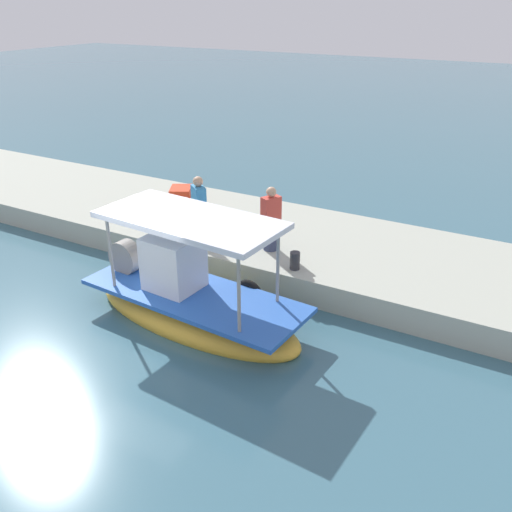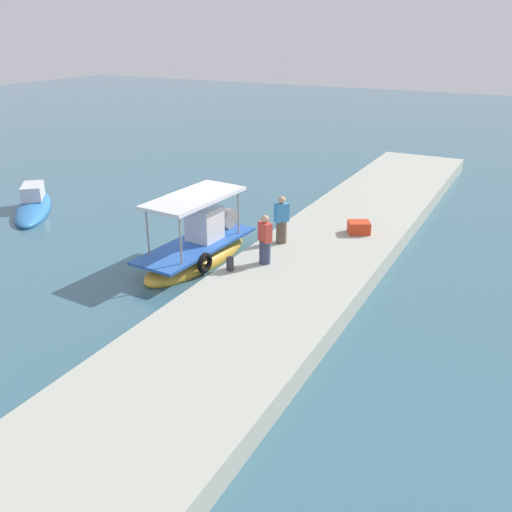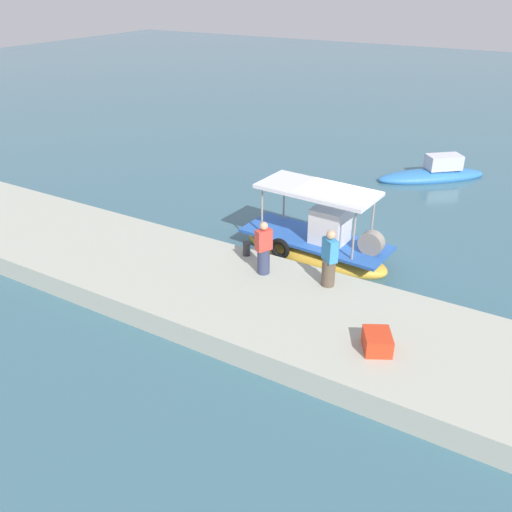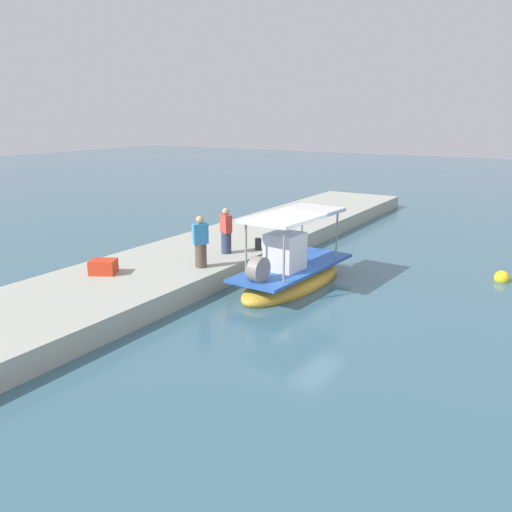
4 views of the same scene
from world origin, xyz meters
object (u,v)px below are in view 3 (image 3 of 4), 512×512
(mooring_bollard, at_px, (247,249))
(moored_boat_near, at_px, (433,175))
(marker_buoy, at_px, (285,181))
(main_fishing_boat, at_px, (317,245))
(fisherman_near_bollard, at_px, (329,261))
(fisherman_by_crate, at_px, (264,250))
(cargo_crate, at_px, (377,341))

(mooring_bollard, bearing_deg, moored_boat_near, 76.98)
(mooring_bollard, distance_m, marker_buoy, 8.65)
(main_fishing_boat, height_order, fisherman_near_bollard, main_fishing_boat)
(main_fishing_boat, xyz_separation_m, moored_boat_near, (1.37, 10.02, -0.26))
(mooring_bollard, height_order, marker_buoy, mooring_bollard)
(fisherman_near_bollard, distance_m, moored_boat_near, 12.68)
(main_fishing_boat, height_order, moored_boat_near, main_fishing_boat)
(marker_buoy, bearing_deg, mooring_bollard, -70.34)
(fisherman_by_crate, xyz_separation_m, cargo_crate, (4.20, -1.85, -0.53))
(main_fishing_boat, bearing_deg, moored_boat_near, 82.23)
(main_fishing_boat, relative_size, moored_boat_near, 1.10)
(fisherman_by_crate, distance_m, mooring_bollard, 1.38)
(moored_boat_near, bearing_deg, fisherman_near_bollard, -89.23)
(main_fishing_boat, distance_m, marker_buoy, 7.36)
(fisherman_by_crate, distance_m, marker_buoy, 9.77)
(fisherman_near_bollard, bearing_deg, moored_boat_near, 90.77)
(moored_boat_near, bearing_deg, marker_buoy, -144.36)
(fisherman_by_crate, xyz_separation_m, marker_buoy, (-3.94, 8.84, -1.32))
(fisherman_by_crate, bearing_deg, cargo_crate, -23.82)
(fisherman_near_bollard, height_order, moored_boat_near, fisherman_near_bollard)
(main_fishing_boat, height_order, mooring_bollard, main_fishing_boat)
(main_fishing_boat, bearing_deg, marker_buoy, 126.37)
(fisherman_near_bollard, xyz_separation_m, mooring_bollard, (-2.99, 0.40, -0.57))
(main_fishing_boat, height_order, marker_buoy, main_fishing_boat)
(fisherman_by_crate, relative_size, mooring_bollard, 3.83)
(main_fishing_boat, height_order, cargo_crate, main_fishing_boat)
(main_fishing_boat, bearing_deg, fisherman_near_bollard, -59.37)
(cargo_crate, xyz_separation_m, marker_buoy, (-8.14, 10.69, -0.79))
(fisherman_by_crate, relative_size, moored_boat_near, 0.34)
(main_fishing_boat, bearing_deg, fisherman_by_crate, -98.15)
(cargo_crate, distance_m, marker_buoy, 13.46)
(fisherman_by_crate, height_order, mooring_bollard, fisherman_by_crate)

